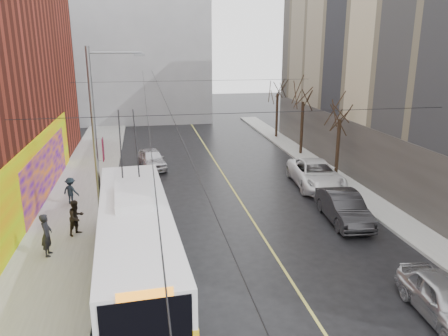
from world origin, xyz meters
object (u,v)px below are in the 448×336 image
object	(u,v)px
trolleybus	(136,242)
pedestrian_a	(47,235)
pedestrian_c	(71,191)
tree_far	(278,86)
streetlight_pole	(98,136)
parked_car_c	(316,174)
pedestrian_b	(76,217)
tree_near	(341,108)
tree_mid	(304,92)
following_car	(152,159)
parked_car_b	(344,207)
parked_car_a	(444,300)

from	to	relation	value
trolleybus	pedestrian_a	bearing A→B (deg)	142.71
pedestrian_c	tree_far	bearing A→B (deg)	-107.05
streetlight_pole	pedestrian_c	xyz separation A→B (m)	(-2.15, 3.87, -3.91)
parked_car_c	pedestrian_b	distance (m)	15.36
tree_near	parked_car_c	bearing A→B (deg)	-148.33
pedestrian_b	pedestrian_a	bearing A→B (deg)	-163.96
parked_car_c	pedestrian_c	size ratio (longest dim) A/B	3.82
streetlight_pole	tree_mid	distance (m)	19.96
tree_near	following_car	xyz separation A→B (m)	(-12.50, 5.20, -4.26)
following_car	tree_mid	bearing A→B (deg)	-1.25
trolleybus	pedestrian_a	world-z (taller)	trolleybus
tree_mid	parked_car_c	distance (m)	9.56
tree_far	parked_car_b	bearing A→B (deg)	-97.62
tree_mid	trolleybus	size ratio (longest dim) A/B	0.53
tree_mid	following_car	bearing A→B (deg)	-171.79
parked_car_c	following_car	world-z (taller)	parked_car_c
tree_far	parked_car_a	xyz separation A→B (m)	(-3.20, -29.69, -4.42)
tree_mid	parked_car_b	distance (m)	15.09
following_car	parked_car_c	bearing A→B (deg)	-40.93
streetlight_pole	tree_mid	bearing A→B (deg)	40.65
parked_car_b	pedestrian_a	bearing A→B (deg)	-169.63
parked_car_a	parked_car_c	size ratio (longest dim) A/B	0.70
tree_near	parked_car_a	bearing A→B (deg)	-101.53
tree_near	pedestrian_c	world-z (taller)	tree_near
streetlight_pole	tree_far	distance (m)	25.09
tree_near	pedestrian_a	distance (m)	19.76
tree_far	parked_car_a	distance (m)	30.18
parked_car_b	following_car	xyz separation A→B (m)	(-9.67, 12.33, -0.07)
tree_near	parked_car_a	world-z (taller)	tree_near
tree_mid	pedestrian_c	size ratio (longest dim) A/B	4.25
parked_car_c	pedestrian_c	distance (m)	15.32
streetlight_pole	tree_near	world-z (taller)	streetlight_pole
trolleybus	parked_car_a	xyz separation A→B (m)	(10.28, -4.44, -0.93)
pedestrian_a	streetlight_pole	bearing A→B (deg)	-39.49
parked_car_a	parked_car_b	size ratio (longest dim) A/B	0.88
parked_car_c	following_car	xyz separation A→B (m)	(-10.50, 6.43, -0.12)
trolleybus	parked_car_b	distance (m)	11.45
parked_car_a	tree_near	bearing A→B (deg)	82.48
tree_far	trolleybus	size ratio (longest dim) A/B	0.52
trolleybus	following_car	xyz separation A→B (m)	(0.98, 16.44, -0.94)
tree_mid	trolleybus	distance (m)	22.97
streetlight_pole	tree_near	bearing A→B (deg)	21.62
pedestrian_c	tree_near	bearing A→B (deg)	-143.04
tree_mid	parked_car_a	distance (m)	23.36
tree_mid	following_car	xyz separation A→B (m)	(-12.50, -1.80, -4.54)
following_car	pedestrian_a	size ratio (longest dim) A/B	2.19
tree_far	streetlight_pole	bearing A→B (deg)	-127.12
following_car	pedestrian_b	bearing A→B (deg)	-117.77
trolleybus	streetlight_pole	bearing A→B (deg)	104.45
parked_car_b	pedestrian_b	distance (m)	13.58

